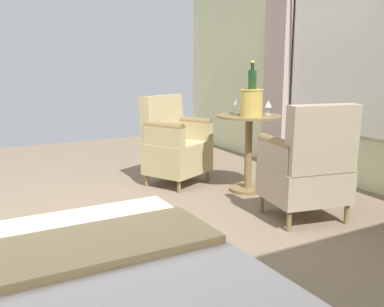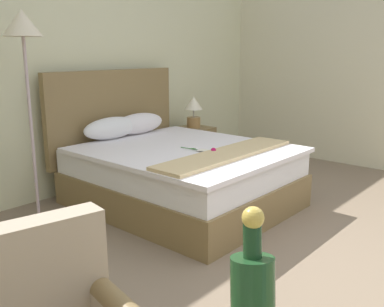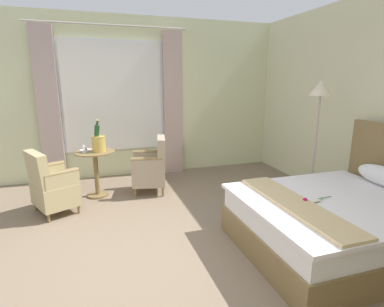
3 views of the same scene
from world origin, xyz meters
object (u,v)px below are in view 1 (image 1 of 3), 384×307
(side_table_round, at_px, (249,144))
(armchair_by_window, at_px, (308,167))
(armchair_facing_bed, at_px, (175,145))
(wine_glass_near_bucket, at_px, (268,105))
(wine_glass_near_edge, at_px, (237,102))
(snack_plate, at_px, (250,113))
(champagne_bucket, at_px, (252,99))

(side_table_round, bearing_deg, armchair_by_window, 84.75)
(armchair_facing_bed, bearing_deg, wine_glass_near_bucket, 135.28)
(wine_glass_near_bucket, relative_size, armchair_facing_bed, 0.15)
(wine_glass_near_bucket, height_order, wine_glass_near_edge, wine_glass_near_edge)
(armchair_facing_bed, bearing_deg, side_table_round, 129.51)
(side_table_round, distance_m, armchair_facing_bed, 0.77)
(side_table_round, relative_size, snack_plate, 3.82)
(wine_glass_near_bucket, distance_m, armchair_facing_bed, 1.02)
(armchair_facing_bed, bearing_deg, wine_glass_near_edge, 135.45)
(side_table_round, height_order, wine_glass_near_bucket, wine_glass_near_bucket)
(champagne_bucket, bearing_deg, side_table_round, -113.65)
(champagne_bucket, relative_size, snack_plate, 2.61)
(side_table_round, height_order, champagne_bucket, champagne_bucket)
(champagne_bucket, xyz_separation_m, wine_glass_near_bucket, (-0.20, -0.01, -0.06))
(champagne_bucket, relative_size, armchair_facing_bed, 0.56)
(champagne_bucket, bearing_deg, wine_glass_near_bucket, -177.93)
(champagne_bucket, bearing_deg, wine_glass_near_edge, -87.49)
(snack_plate, bearing_deg, wine_glass_near_edge, -7.42)
(wine_glass_near_edge, height_order, snack_plate, wine_glass_near_edge)
(side_table_round, bearing_deg, snack_plate, -128.39)
(champagne_bucket, relative_size, wine_glass_near_bucket, 3.74)
(wine_glass_near_edge, bearing_deg, side_table_round, 104.57)
(snack_plate, relative_size, armchair_facing_bed, 0.21)
(champagne_bucket, height_order, wine_glass_near_bucket, champagne_bucket)
(snack_plate, height_order, armchair_by_window, armchair_by_window)
(wine_glass_near_edge, bearing_deg, snack_plate, 172.58)
(wine_glass_near_bucket, relative_size, snack_plate, 0.70)
(snack_plate, xyz_separation_m, armchair_by_window, (0.18, 1.00, -0.32))
(armchair_by_window, xyz_separation_m, armchair_facing_bed, (0.41, -1.47, -0.02))
(champagne_bucket, distance_m, armchair_facing_bed, 0.94)
(champagne_bucket, relative_size, armchair_by_window, 0.55)
(snack_plate, bearing_deg, armchair_by_window, 79.60)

